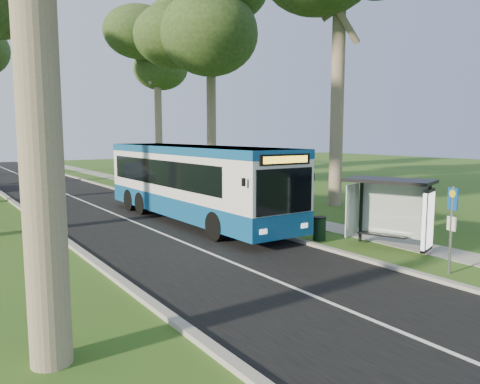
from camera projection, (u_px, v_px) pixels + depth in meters
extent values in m
plane|color=#2B561A|center=(307.00, 245.00, 16.60)|extent=(120.00, 120.00, 0.00)
cube|color=black|center=(115.00, 214.00, 22.85)|extent=(7.00, 100.00, 0.02)
cube|color=#9E9B93|center=(179.00, 207.00, 24.80)|extent=(0.25, 100.00, 0.12)
cube|color=#9E9B93|center=(38.00, 220.00, 20.89)|extent=(0.25, 100.00, 0.12)
cube|color=white|center=(115.00, 214.00, 22.85)|extent=(0.12, 100.00, 0.00)
cube|color=gray|center=(227.00, 203.00, 26.48)|extent=(1.50, 100.00, 0.02)
cube|color=white|center=(193.00, 180.00, 20.81)|extent=(2.73, 12.71, 3.01)
cube|color=navy|center=(193.00, 204.00, 20.94)|extent=(2.76, 12.74, 0.85)
cube|color=navy|center=(192.00, 150.00, 20.64)|extent=(2.76, 12.74, 0.34)
cube|color=black|center=(284.00, 191.00, 15.57)|extent=(2.38, 0.07, 1.53)
cube|color=yellow|center=(285.00, 160.00, 15.41)|extent=(1.90, 0.03, 0.23)
cube|color=black|center=(282.00, 234.00, 15.81)|extent=(2.54, 0.14, 0.32)
cylinder|color=black|center=(215.00, 226.00, 17.09)|extent=(0.30, 1.10, 1.10)
cylinder|color=black|center=(267.00, 220.00, 18.43)|extent=(0.30, 1.10, 1.10)
cylinder|color=black|center=(136.00, 202.00, 23.34)|extent=(0.30, 1.10, 1.10)
cylinder|color=black|center=(180.00, 198.00, 24.68)|extent=(0.30, 1.10, 1.10)
cylinder|color=gray|center=(451.00, 231.00, 13.01)|extent=(0.08, 0.08, 2.47)
cube|color=#0D4497|center=(453.00, 199.00, 12.90)|extent=(0.13, 0.34, 0.61)
cylinder|color=yellow|center=(452.00, 194.00, 12.86)|extent=(0.07, 0.21, 0.22)
cube|color=white|center=(451.00, 224.00, 12.98)|extent=(0.12, 0.30, 0.40)
cube|color=black|center=(429.00, 219.00, 15.17)|extent=(0.12, 0.12, 2.30)
cube|color=black|center=(372.00, 210.00, 17.10)|extent=(0.12, 0.12, 2.30)
cube|color=black|center=(389.00, 181.00, 15.66)|extent=(2.39, 3.16, 0.11)
cube|color=silver|center=(400.00, 212.00, 16.16)|extent=(0.85, 2.21, 1.84)
cube|color=black|center=(422.00, 222.00, 14.76)|extent=(0.96, 0.47, 2.02)
cube|color=white|center=(424.00, 222.00, 14.69)|extent=(0.74, 0.29, 1.79)
cube|color=black|center=(386.00, 235.00, 16.28)|extent=(0.90, 1.67, 0.06)
cylinder|color=black|center=(319.00, 229.00, 17.27)|extent=(0.46, 0.46, 0.83)
cylinder|color=black|center=(320.00, 217.00, 17.22)|extent=(0.50, 0.50, 0.05)
cylinder|color=#7A6B56|center=(33.00, 6.00, 7.29)|extent=(0.70, 0.70, 11.78)
cylinder|color=#7A6B56|center=(337.00, 94.00, 24.96)|extent=(0.70, 0.70, 12.05)
cylinder|color=#7A6B56|center=(211.00, 108.00, 34.44)|extent=(0.69, 0.69, 11.65)
ellipsoid|color=#223A16|center=(211.00, 21.00, 33.68)|extent=(5.20, 5.20, 7.99)
cylinder|color=#7A6B56|center=(158.00, 113.00, 44.96)|extent=(0.70, 0.70, 11.73)
ellipsoid|color=#223A16|center=(157.00, 47.00, 44.19)|extent=(5.20, 5.20, 8.05)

